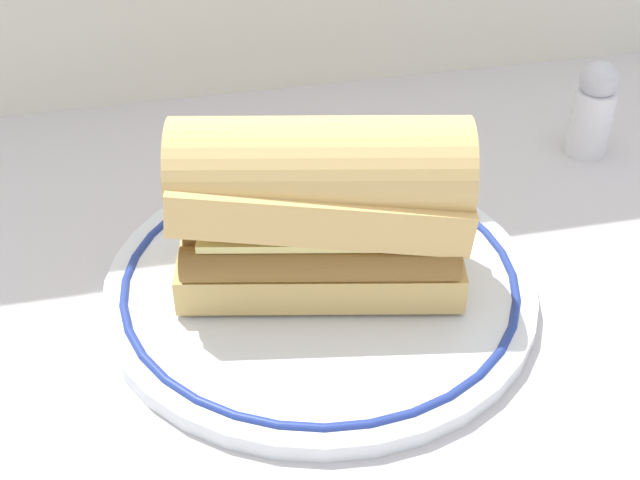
% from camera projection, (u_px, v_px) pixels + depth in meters
% --- Properties ---
extents(ground_plane, '(1.50, 1.50, 0.00)m').
position_uv_depth(ground_plane, '(306.00, 319.00, 0.58)').
color(ground_plane, silver).
extents(plate, '(0.29, 0.29, 0.01)m').
position_uv_depth(plate, '(320.00, 283.00, 0.60)').
color(plate, white).
rests_on(plate, ground_plane).
extents(sausage_sandwich, '(0.20, 0.13, 0.12)m').
position_uv_depth(sausage_sandwich, '(320.00, 204.00, 0.56)').
color(sausage_sandwich, '#DFB667').
rests_on(sausage_sandwich, plate).
extents(salt_shaker, '(0.04, 0.04, 0.08)m').
position_uv_depth(salt_shaker, '(593.00, 109.00, 0.73)').
color(salt_shaker, white).
rests_on(salt_shaker, ground_plane).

